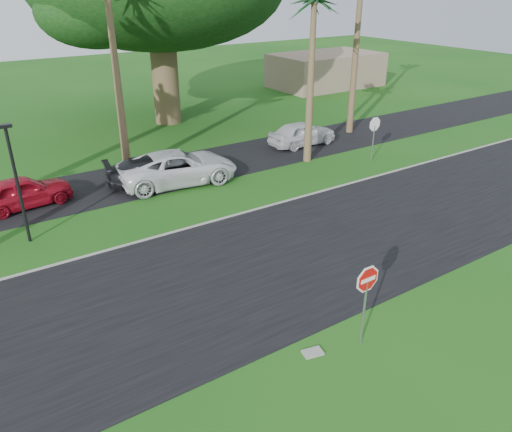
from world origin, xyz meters
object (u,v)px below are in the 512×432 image
object	(u,v)px
stop_sign_far	(374,130)
car_pickup	(302,134)
stop_sign_near	(366,290)
car_minivan	(178,168)
car_dark	(153,171)
car_red	(23,192)

from	to	relation	value
stop_sign_far	car_pickup	xyz separation A→B (m)	(-1.46, 4.42, -1.04)
stop_sign_near	stop_sign_far	bearing A→B (deg)	43.73
car_minivan	car_pickup	size ratio (longest dim) A/B	1.35
car_dark	car_minivan	bearing A→B (deg)	-110.67
stop_sign_near	car_dark	xyz separation A→B (m)	(-0.05, 14.49, -1.10)
stop_sign_far	car_red	world-z (taller)	stop_sign_far
car_dark	car_minivan	distance (m)	1.25
car_dark	car_pickup	bearing A→B (deg)	-74.54
car_red	car_minivan	world-z (taller)	car_minivan
stop_sign_near	car_pickup	bearing A→B (deg)	56.95
stop_sign_far	car_minivan	world-z (taller)	stop_sign_far
stop_sign_near	car_minivan	bearing A→B (deg)	85.80
stop_sign_far	car_dark	world-z (taller)	stop_sign_far
car_dark	car_minivan	size ratio (longest dim) A/B	0.79
stop_sign_near	stop_sign_far	xyz separation A→B (m)	(11.50, 11.00, 0.00)
car_red	car_dark	bearing A→B (deg)	-101.54
car_red	car_pickup	world-z (taller)	car_pickup
car_red	car_pickup	size ratio (longest dim) A/B	0.96
stop_sign_near	car_minivan	distance (m)	13.93
stop_sign_far	car_dark	distance (m)	12.11
stop_sign_far	stop_sign_near	bearing A→B (deg)	43.73
stop_sign_near	stop_sign_far	world-z (taller)	same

